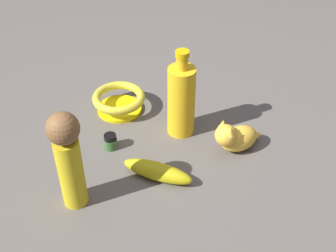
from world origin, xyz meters
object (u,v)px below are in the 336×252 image
Objects in this scene: bottle_tall at (181,99)px; cat_figurine at (235,137)px; banana at (158,171)px; person_figure_adult at (68,157)px; nail_polish_jar at (111,141)px; bowl at (119,100)px.

cat_figurine is at bearing -116.52° from bottle_tall.
person_figure_adult is (-0.08, 0.18, 0.11)m from banana.
person_figure_adult is 0.35m from bottle_tall.
nail_polish_jar is 0.21m from bottle_tall.
nail_polish_jar is at bearing 91.60° from cat_figurine.
banana is 0.21m from bottle_tall.
person_figure_adult is 6.00× the size of nail_polish_jar.
bowl reaches higher than nail_polish_jar.
cat_figurine reaches higher than bowl.
cat_figurine is at bearing 49.35° from banana.
bottle_tall is at bearing 93.40° from banana.
bottle_tall is 1.64× the size of bowl.
nail_polish_jar is at bearing 179.79° from bowl.
banana is 0.22m from cat_figurine.
person_figure_adult is 0.36m from bowl.
cat_figurine is 0.43m from person_figure_adult.
bowl is (0.15, 0.32, -0.01)m from cat_figurine.
nail_polish_jar is (0.10, 0.13, -0.00)m from banana.
person_figure_adult is at bearing 138.97° from bottle_tall.
person_figure_adult is 1.01× the size of bottle_tall.
banana is at bearing -154.23° from bowl.
person_figure_adult is at bearing 164.48° from nail_polish_jar.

